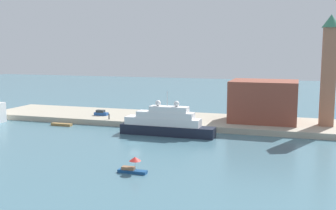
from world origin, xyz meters
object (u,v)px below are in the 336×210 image
Objects in this scene: person_figure at (109,116)px; mooring_bollard at (179,122)px; large_yacht at (166,124)px; harbor_building at (264,101)px; work_barge at (62,124)px; bell_tower at (329,67)px; small_motorboat at (133,166)px; parked_car at (101,113)px.

mooring_bollard is (20.24, -0.82, -0.40)m from person_figure.
harbor_building is (21.42, 18.73, 4.07)m from large_yacht.
work_barge is 7.03× the size of mooring_bollard.
bell_tower is 39.85m from mooring_bollard.
small_motorboat is 52.26m from harbor_building.
bell_tower is 58.55m from person_figure.
person_figure is 20.26m from mooring_bollard.
bell_tower is 15.57× the size of person_figure.
small_motorboat is 59.43m from bell_tower.
harbor_building is at bearing 173.20° from bell_tower.
harbor_building reaches higher than parked_car.
small_motorboat is (4.07, -30.22, -1.71)m from large_yacht.
large_yacht reaches higher than person_figure.
large_yacht reaches higher than small_motorboat.
parked_car is (-61.55, -3.09, -14.03)m from bell_tower.
work_barge is at bearing -163.14° from harbor_building.
bell_tower is 7.03× the size of parked_car.
large_yacht is 31.08m from work_barge.
mooring_bollard is (-35.99, -9.47, -14.27)m from bell_tower.
bell_tower reaches higher than mooring_bollard.
small_motorboat reaches higher than work_barge.
harbor_building reaches higher than person_figure.
harbor_building is (17.34, 48.96, 5.78)m from small_motorboat.
person_figure is at bearing -165.48° from harbor_building.
harbor_building is at bearing 14.52° from person_figure.
mooring_bollard is at bearing -150.89° from harbor_building.
bell_tower is (15.64, -1.86, 9.25)m from harbor_building.
work_barge is 1.51× the size of parked_car.
parked_car is (-45.91, -4.95, -4.78)m from harbor_building.
work_barge is 12.98m from person_figure.
person_figure is at bearing 121.16° from small_motorboat.
small_motorboat is 5.92× the size of mooring_bollard.
large_yacht is at bearing -23.21° from person_figure.
parked_car is at bearing 59.75° from work_barge.
large_yacht is 7.54m from mooring_bollard.
mooring_bollard is at bearing -14.02° from parked_car.
small_motorboat is at bearing -58.84° from person_figure.
small_motorboat is 2.82× the size of person_figure.
large_yacht is at bearing -5.36° from work_barge.
mooring_bollard reaches higher than work_barge.
bell_tower is at bearing 8.74° from person_figure.
work_barge is 71.11m from bell_tower.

